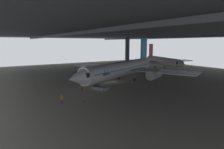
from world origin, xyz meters
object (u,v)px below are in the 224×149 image
(crew_worker_near_nose, at_px, (62,99))
(traffic_cone_orange, at_px, (84,100))
(crew_worker_by_stairs, at_px, (82,87))
(boarding_stairs, at_px, (100,87))
(airplane_main, at_px, (122,69))
(airplane_distant, at_px, (162,61))

(crew_worker_near_nose, distance_m, traffic_cone_orange, 4.01)
(crew_worker_near_nose, height_order, crew_worker_by_stairs, crew_worker_by_stairs)
(boarding_stairs, relative_size, traffic_cone_orange, 8.00)
(airplane_main, relative_size, crew_worker_by_stairs, 22.28)
(crew_worker_near_nose, relative_size, airplane_distant, 0.05)
(traffic_cone_orange, bearing_deg, airplane_distant, 119.11)
(airplane_main, relative_size, crew_worker_near_nose, 23.49)
(boarding_stairs, height_order, crew_worker_by_stairs, boarding_stairs)
(crew_worker_by_stairs, xyz_separation_m, airplane_distant, (-17.81, 42.94, 2.24))
(crew_worker_by_stairs, bearing_deg, traffic_cone_orange, -19.94)
(airplane_main, bearing_deg, crew_worker_by_stairs, -73.72)
(crew_worker_by_stairs, relative_size, airplane_distant, 0.05)
(airplane_main, xyz_separation_m, crew_worker_by_stairs, (3.95, -13.52, -2.63))
(traffic_cone_orange, bearing_deg, boarding_stairs, 134.15)
(crew_worker_by_stairs, height_order, airplane_distant, airplane_distant)
(crew_worker_by_stairs, bearing_deg, airplane_main, 106.28)
(crew_worker_by_stairs, height_order, traffic_cone_orange, crew_worker_by_stairs)
(boarding_stairs, height_order, traffic_cone_orange, boarding_stairs)
(crew_worker_by_stairs, distance_m, traffic_cone_orange, 8.16)
(crew_worker_near_nose, xyz_separation_m, crew_worker_by_stairs, (-6.74, 6.63, 0.06))
(crew_worker_near_nose, xyz_separation_m, airplane_distant, (-24.55, 49.58, 2.30))
(boarding_stairs, distance_m, airplane_distant, 43.43)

